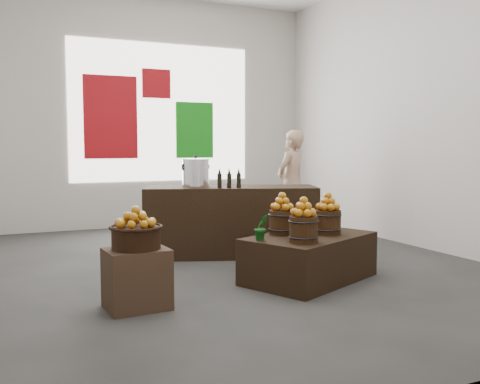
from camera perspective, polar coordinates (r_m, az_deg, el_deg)
name	(u,v)px	position (r m, az deg, el deg)	size (l,w,h in m)	color
ground	(220,266)	(6.36, -2.14, -7.92)	(7.00, 7.00, 0.00)	#363634
back_wall	(145,112)	(9.55, -10.10, 8.37)	(6.00, 0.04, 4.00)	#B6AFA8
back_opening	(162,113)	(9.61, -8.31, 8.38)	(3.20, 0.02, 2.40)	white
deco_red_left	(111,117)	(9.39, -13.63, 7.76)	(0.90, 0.04, 1.40)	maroon
deco_green_right	(195,130)	(9.77, -4.86, 6.59)	(0.70, 0.04, 1.00)	#137C14
deco_red_upper	(156,84)	(9.62, -8.92, 11.35)	(0.50, 0.04, 0.50)	maroon
crate	(137,279)	(4.79, -10.95, -9.06)	(0.53, 0.43, 0.53)	#472E21
wicker_basket	(136,238)	(4.72, -11.02, -4.84)	(0.42, 0.42, 0.19)	black
apples_in_basket	(136,217)	(4.69, -11.06, -2.63)	(0.33, 0.33, 0.18)	#981604
display_table	(309,258)	(5.71, 7.40, -6.96)	(1.38, 0.85, 0.48)	black
apple_bucket_front_left	(303,229)	(5.22, 6.79, -3.99)	(0.28, 0.28, 0.26)	#321D0D
apples_in_bucket_front_left	(304,207)	(5.19, 6.81, -1.58)	(0.21, 0.21, 0.19)	#981604
apple_bucket_front_right	(328,222)	(5.74, 9.33, -3.21)	(0.28, 0.28, 0.26)	#321D0D
apples_in_bucket_front_right	(328,202)	(5.72, 9.36, -1.01)	(0.21, 0.21, 0.19)	#981604
apple_bucket_rear	(282,222)	(5.68, 4.52, -3.24)	(0.28, 0.28, 0.26)	#321D0D
apples_in_bucket_rear	(282,202)	(5.66, 4.53, -1.03)	(0.21, 0.21, 0.19)	#981604
herb_garnish_right	(313,217)	(6.11, 7.81, -2.68)	(0.23, 0.20, 0.26)	#125817
herb_garnish_left	(261,227)	(5.31, 2.29, -3.79)	(0.14, 0.11, 0.26)	#125817
counter	(231,221)	(6.90, -0.99, -3.12)	(2.18, 0.70, 0.89)	black
stock_pot_left	(196,174)	(6.84, -4.75, 1.97)	(0.34, 0.34, 0.34)	silver
oil_cruets	(232,178)	(6.63, -0.91, 1.51)	(0.24, 0.06, 0.25)	black
shopper	(291,183)	(8.44, 5.50, 0.94)	(0.61, 0.40, 1.66)	tan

